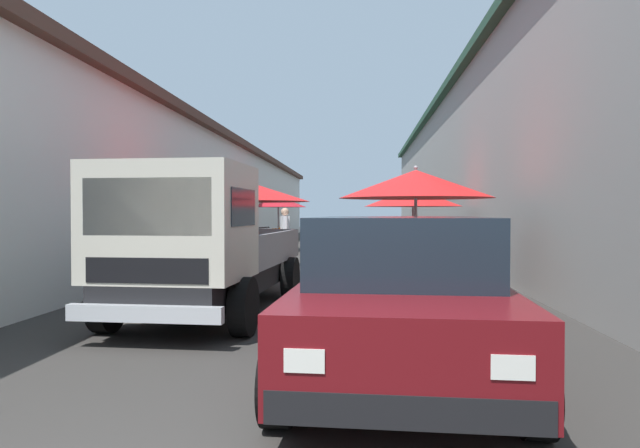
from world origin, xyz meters
TOP-DOWN VIEW (x-y plane):
  - ground at (13.50, 0.00)m, footprint 90.00×90.00m
  - building_left_whitewash at (15.75, 7.32)m, footprint 49.80×7.50m
  - building_right_concrete at (15.75, -7.32)m, footprint 49.80×7.50m
  - fruit_stall_far_right at (19.64, 2.37)m, footprint 2.20×2.20m
  - fruit_stall_near_right at (8.77, 1.54)m, footprint 2.80×2.80m
  - fruit_stall_near_left at (13.08, -2.22)m, footprint 2.60×2.60m
  - fruit_stall_mid_lane at (7.75, -1.81)m, footprint 2.70×2.70m
  - hatchback_car at (2.89, -1.20)m, footprint 3.99×2.08m
  - delivery_truck at (5.15, 1.40)m, footprint 5.01×2.19m
  - vendor_by_crates at (13.41, 1.28)m, footprint 0.63×0.32m
  - parked_scooter at (11.44, 1.70)m, footprint 1.65×0.64m

SIDE VIEW (x-z plane):
  - ground at x=13.50m, z-range 0.00..0.00m
  - parked_scooter at x=11.44m, z-range -0.12..1.02m
  - hatchback_car at x=2.89m, z-range 0.01..1.46m
  - vendor_by_crates at x=13.41m, z-range 0.13..1.75m
  - delivery_truck at x=5.15m, z-range 0.00..2.08m
  - fruit_stall_far_right at x=19.64m, z-range 0.51..2.71m
  - fruit_stall_near_left at x=13.08m, z-range 0.59..2.82m
  - fruit_stall_near_right at x=8.77m, z-range 0.68..2.91m
  - fruit_stall_mid_lane at x=7.75m, z-range 0.65..2.96m
  - building_left_whitewash at x=15.75m, z-range 0.01..4.27m
  - building_right_concrete at x=15.75m, z-range 0.01..5.86m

